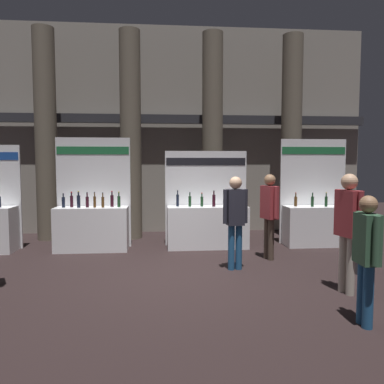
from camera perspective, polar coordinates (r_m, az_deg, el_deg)
ground_plane at (r=6.51m, az=-2.08°, el=-13.26°), size 24.00×24.00×0.00m
hall_colonnade at (r=10.63m, az=-3.24°, el=9.26°), size 11.27×1.40×5.89m
exhibitor_booth_1 at (r=8.78m, az=-15.15°, el=-4.62°), size 1.71×0.66×2.59m
exhibitor_booth_2 at (r=8.76m, az=2.38°, el=-4.75°), size 1.98×0.66×2.29m
exhibitor_booth_3 at (r=9.49m, az=18.68°, el=-4.13°), size 1.65×0.66×2.59m
trash_bin at (r=7.38m, az=25.02°, el=-8.77°), size 0.33×0.33×0.69m
visitor_0 at (r=4.95m, az=25.37°, el=-8.24°), size 0.22×0.51×1.59m
visitor_3 at (r=6.04m, az=22.97°, el=-4.35°), size 0.30×0.54×1.82m
visitor_4 at (r=6.89m, az=6.71°, el=-3.63°), size 0.47×0.25×1.74m
visitor_8 at (r=7.74m, az=11.86°, el=-2.58°), size 0.32×0.51×1.76m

